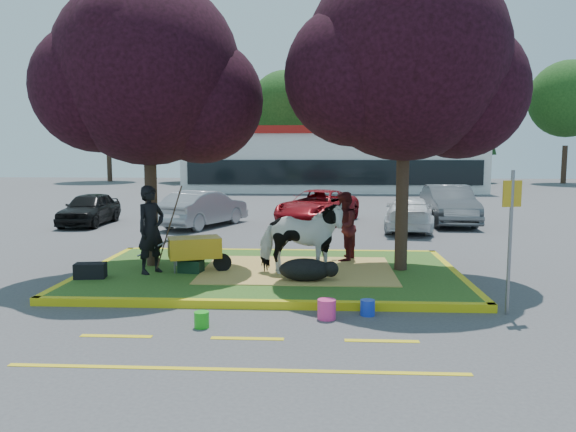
# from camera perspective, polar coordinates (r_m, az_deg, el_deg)

# --- Properties ---
(ground) EXTENTS (90.00, 90.00, 0.00)m
(ground) POSITION_cam_1_polar(r_m,az_deg,el_deg) (12.64, -1.73, -6.14)
(ground) COLOR #424244
(ground) RESTS_ON ground
(median_island) EXTENTS (8.00, 5.00, 0.15)m
(median_island) POSITION_cam_1_polar(r_m,az_deg,el_deg) (12.62, -1.74, -5.81)
(median_island) COLOR #2E591B
(median_island) RESTS_ON ground
(curb_near) EXTENTS (8.30, 0.16, 0.15)m
(curb_near) POSITION_cam_1_polar(r_m,az_deg,el_deg) (10.13, -2.99, -8.96)
(curb_near) COLOR #D6C412
(curb_near) RESTS_ON ground
(curb_far) EXTENTS (8.30, 0.16, 0.15)m
(curb_far) POSITION_cam_1_polar(r_m,az_deg,el_deg) (15.14, -0.91, -3.70)
(curb_far) COLOR #D6C412
(curb_far) RESTS_ON ground
(curb_left) EXTENTS (0.16, 5.30, 0.15)m
(curb_left) POSITION_cam_1_polar(r_m,az_deg,el_deg) (13.58, -19.23, -5.29)
(curb_left) COLOR #D6C412
(curb_left) RESTS_ON ground
(curb_right) EXTENTS (0.16, 5.30, 0.15)m
(curb_right) POSITION_cam_1_polar(r_m,az_deg,el_deg) (12.94, 16.68, -5.78)
(curb_right) COLOR #D6C412
(curb_right) RESTS_ON ground
(straw_bedding) EXTENTS (4.20, 3.00, 0.01)m
(straw_bedding) POSITION_cam_1_polar(r_m,az_deg,el_deg) (12.57, 1.00, -5.49)
(straw_bedding) COLOR tan
(straw_bedding) RESTS_ON median_island
(tree_purple_left) EXTENTS (5.06, 4.20, 6.51)m
(tree_purple_left) POSITION_cam_1_polar(r_m,az_deg,el_deg) (13.32, -13.99, 13.20)
(tree_purple_left) COLOR black
(tree_purple_left) RESTS_ON median_island
(tree_purple_right) EXTENTS (5.30, 4.40, 6.82)m
(tree_purple_right) POSITION_cam_1_polar(r_m,az_deg,el_deg) (12.72, 11.93, 14.48)
(tree_purple_right) COLOR black
(tree_purple_right) RESTS_ON median_island
(fire_lane_stripe_a) EXTENTS (1.10, 0.12, 0.01)m
(fire_lane_stripe_a) POSITION_cam_1_polar(r_m,az_deg,el_deg) (9.08, -17.04, -11.59)
(fire_lane_stripe_a) COLOR yellow
(fire_lane_stripe_a) RESTS_ON ground
(fire_lane_stripe_b) EXTENTS (1.10, 0.12, 0.01)m
(fire_lane_stripe_b) POSITION_cam_1_polar(r_m,az_deg,el_deg) (8.61, -4.15, -12.31)
(fire_lane_stripe_b) COLOR yellow
(fire_lane_stripe_b) RESTS_ON ground
(fire_lane_stripe_c) EXTENTS (1.10, 0.12, 0.01)m
(fire_lane_stripe_c) POSITION_cam_1_polar(r_m,az_deg,el_deg) (8.60, 9.51, -12.41)
(fire_lane_stripe_c) COLOR yellow
(fire_lane_stripe_c) RESTS_ON ground
(fire_lane_long) EXTENTS (6.00, 0.10, 0.01)m
(fire_lane_long) POSITION_cam_1_polar(r_m,az_deg,el_deg) (7.50, -5.35, -15.27)
(fire_lane_long) COLOR yellow
(fire_lane_long) RESTS_ON ground
(retail_building) EXTENTS (20.40, 8.40, 4.40)m
(retail_building) POSITION_cam_1_polar(r_m,az_deg,el_deg) (40.28, 4.50, 5.87)
(retail_building) COLOR silver
(retail_building) RESTS_ON ground
(treeline) EXTENTS (46.58, 7.80, 14.63)m
(treeline) POSITION_cam_1_polar(r_m,az_deg,el_deg) (50.13, 3.39, 12.31)
(treeline) COLOR black
(treeline) RESTS_ON ground
(cow) EXTENTS (2.03, 1.21, 1.60)m
(cow) POSITION_cam_1_polar(r_m,az_deg,el_deg) (11.82, 1.25, -2.33)
(cow) COLOR white
(cow) RESTS_ON median_island
(calf) EXTENTS (1.16, 0.78, 0.47)m
(calf) POSITION_cam_1_polar(r_m,az_deg,el_deg) (11.50, 1.75, -5.48)
(calf) COLOR black
(calf) RESTS_ON median_island
(handler) EXTENTS (0.76, 0.83, 1.91)m
(handler) POSITION_cam_1_polar(r_m,az_deg,el_deg) (12.47, -13.75, -1.35)
(handler) COLOR black
(handler) RESTS_ON median_island
(visitor_a) EXTENTS (0.86, 0.97, 1.67)m
(visitor_a) POSITION_cam_1_polar(r_m,az_deg,el_deg) (13.56, 5.66, -1.06)
(visitor_a) COLOR #441315
(visitor_a) RESTS_ON median_island
(visitor_b) EXTENTS (0.31, 0.67, 1.12)m
(visitor_b) POSITION_cam_1_polar(r_m,az_deg,el_deg) (12.65, 3.67, -2.85)
(visitor_b) COLOR black
(visitor_b) RESTS_ON median_island
(wheelbarrow) EXTENTS (2.00, 1.00, 0.76)m
(wheelbarrow) POSITION_cam_1_polar(r_m,az_deg,el_deg) (12.52, -9.41, -3.21)
(wheelbarrow) COLOR black
(wheelbarrow) RESTS_ON median_island
(gear_bag_dark) EXTENTS (0.66, 0.43, 0.32)m
(gear_bag_dark) POSITION_cam_1_polar(r_m,az_deg,el_deg) (12.46, -19.44, -5.26)
(gear_bag_dark) COLOR black
(gear_bag_dark) RESTS_ON median_island
(gear_bag_green) EXTENTS (0.56, 0.40, 0.27)m
(gear_bag_green) POSITION_cam_1_polar(r_m,az_deg,el_deg) (12.48, -9.83, -5.05)
(gear_bag_green) COLOR black
(gear_bag_green) RESTS_ON median_island
(sign_post) EXTENTS (0.34, 0.13, 2.48)m
(sign_post) POSITION_cam_1_polar(r_m,az_deg,el_deg) (10.19, 21.68, -0.99)
(sign_post) COLOR slate
(sign_post) RESTS_ON ground
(bucket_green) EXTENTS (0.31, 0.31, 0.26)m
(bucket_green) POSITION_cam_1_polar(r_m,az_deg,el_deg) (9.17, -8.76, -10.37)
(bucket_green) COLOR green
(bucket_green) RESTS_ON ground
(bucket_pink) EXTENTS (0.40, 0.40, 0.33)m
(bucket_pink) POSITION_cam_1_polar(r_m,az_deg,el_deg) (9.52, 3.95, -9.43)
(bucket_pink) COLOR #F73687
(bucket_pink) RESTS_ON ground
(bucket_blue) EXTENTS (0.28, 0.28, 0.27)m
(bucket_blue) POSITION_cam_1_polar(r_m,az_deg,el_deg) (9.80, 8.09, -9.20)
(bucket_blue) COLOR blue
(bucket_blue) RESTS_ON ground
(car_black) EXTENTS (1.50, 3.63, 1.23)m
(car_black) POSITION_cam_1_polar(r_m,az_deg,el_deg) (22.50, -19.52, 0.71)
(car_black) COLOR black
(car_black) RESTS_ON ground
(car_silver) EXTENTS (2.94, 4.30, 1.34)m
(car_silver) POSITION_cam_1_polar(r_m,az_deg,el_deg) (20.99, -8.58, 0.77)
(car_silver) COLOR gray
(car_silver) RESTS_ON ground
(car_red) EXTENTS (3.67, 5.05, 1.28)m
(car_red) POSITION_cam_1_polar(r_m,az_deg,el_deg) (21.81, 3.02, 0.97)
(car_red) COLOR maroon
(car_red) RESTS_ON ground
(car_white) EXTENTS (2.27, 4.26, 1.17)m
(car_white) POSITION_cam_1_polar(r_m,az_deg,el_deg) (20.18, 12.20, 0.22)
(car_white) COLOR silver
(car_white) RESTS_ON ground
(car_grey) EXTENTS (1.65, 4.50, 1.47)m
(car_grey) POSITION_cam_1_polar(r_m,az_deg,el_deg) (22.33, 16.02, 1.11)
(car_grey) COLOR #55595D
(car_grey) RESTS_ON ground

